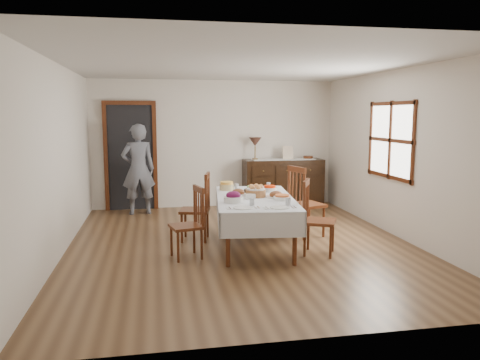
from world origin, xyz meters
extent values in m
plane|color=brown|center=(0.00, 0.00, 0.00)|extent=(6.00, 6.00, 0.00)
cube|color=silver|center=(0.00, 0.00, 2.60)|extent=(5.00, 6.00, 0.02)
cube|color=silver|center=(0.00, 3.00, 1.30)|extent=(5.00, 0.02, 2.60)
cube|color=silver|center=(0.00, -3.00, 1.30)|extent=(5.00, 0.02, 2.60)
cube|color=silver|center=(-2.50, 0.00, 1.30)|extent=(0.02, 6.00, 2.60)
cube|color=silver|center=(2.50, 0.00, 1.30)|extent=(0.02, 6.00, 2.60)
cube|color=white|center=(2.49, 0.30, 1.50)|extent=(0.02, 1.30, 1.10)
cube|color=#4F2310|center=(2.48, 0.30, 1.50)|extent=(0.03, 1.46, 1.26)
cube|color=black|center=(-1.70, 2.96, 1.05)|extent=(0.90, 0.06, 2.10)
cube|color=#4F2310|center=(-1.70, 2.94, 1.05)|extent=(1.04, 0.08, 2.18)
cube|color=silver|center=(0.18, -0.13, 0.71)|extent=(1.27, 2.18, 0.04)
cylinder|color=#4F2310|center=(-0.35, -0.97, 0.33)|extent=(0.06, 0.06, 0.67)
cylinder|color=#4F2310|center=(0.49, -1.07, 0.33)|extent=(0.06, 0.06, 0.67)
cylinder|color=#4F2310|center=(-0.14, 0.81, 0.33)|extent=(0.06, 0.06, 0.67)
cylinder|color=#4F2310|center=(0.70, 0.71, 0.33)|extent=(0.06, 0.06, 0.67)
cube|color=silver|center=(-0.35, -0.07, 0.57)|extent=(0.27, 2.10, 0.32)
cube|color=silver|center=(0.70, -0.19, 0.57)|extent=(0.27, 2.10, 0.32)
cube|color=silver|center=(0.05, -1.17, 0.57)|extent=(1.07, 0.15, 0.32)
cube|color=silver|center=(0.30, 0.91, 0.57)|extent=(1.07, 0.15, 0.32)
cube|color=#4F2310|center=(-0.84, -0.50, 0.43)|extent=(0.48, 0.48, 0.04)
cylinder|color=#4F2310|center=(-1.04, -0.38, 0.20)|extent=(0.03, 0.03, 0.41)
cylinder|color=#4F2310|center=(-0.96, -0.69, 0.20)|extent=(0.03, 0.03, 0.41)
cylinder|color=#4F2310|center=(-0.72, -0.30, 0.20)|extent=(0.03, 0.03, 0.41)
cylinder|color=#4F2310|center=(-0.65, -0.62, 0.20)|extent=(0.03, 0.03, 0.41)
cylinder|color=#4F2310|center=(-0.71, -0.29, 0.69)|extent=(0.04, 0.04, 0.53)
cylinder|color=#4F2310|center=(-0.63, -0.62, 0.69)|extent=(0.04, 0.04, 0.53)
cube|color=#4F2310|center=(-0.67, -0.46, 0.92)|extent=(0.12, 0.38, 0.08)
cylinder|color=#4F2310|center=(-0.69, -0.37, 0.67)|extent=(0.02, 0.02, 0.44)
cylinder|color=#4F2310|center=(-0.67, -0.46, 0.67)|extent=(0.02, 0.02, 0.44)
cylinder|color=#4F2310|center=(-0.65, -0.54, 0.67)|extent=(0.02, 0.02, 0.44)
cube|color=#4F2310|center=(-0.65, 0.38, 0.46)|extent=(0.51, 0.51, 0.04)
cylinder|color=#4F2310|center=(-0.78, 0.58, 0.22)|extent=(0.04, 0.04, 0.44)
cylinder|color=#4F2310|center=(-0.86, 0.24, 0.22)|extent=(0.04, 0.04, 0.44)
cylinder|color=#4F2310|center=(-0.44, 0.51, 0.22)|extent=(0.04, 0.04, 0.44)
cylinder|color=#4F2310|center=(-0.52, 0.17, 0.22)|extent=(0.04, 0.04, 0.44)
cylinder|color=#4F2310|center=(-0.42, 0.51, 0.75)|extent=(0.04, 0.04, 0.57)
cylinder|color=#4F2310|center=(-0.50, 0.15, 0.75)|extent=(0.04, 0.04, 0.57)
cube|color=#4F2310|center=(-0.46, 0.33, 0.99)|extent=(0.13, 0.41, 0.08)
cylinder|color=#4F2310|center=(-0.44, 0.42, 0.73)|extent=(0.02, 0.02, 0.47)
cylinder|color=#4F2310|center=(-0.46, 0.33, 0.73)|extent=(0.02, 0.02, 0.47)
cylinder|color=#4F2310|center=(-0.48, 0.24, 0.73)|extent=(0.02, 0.02, 0.47)
cube|color=#4F2310|center=(0.97, -0.66, 0.46)|extent=(0.57, 0.57, 0.04)
cylinder|color=#4F2310|center=(1.04, -0.89, 0.22)|extent=(0.04, 0.04, 0.44)
cylinder|color=#4F2310|center=(1.20, -0.58, 0.22)|extent=(0.04, 0.04, 0.44)
cylinder|color=#4F2310|center=(0.73, -0.74, 0.22)|extent=(0.04, 0.04, 0.44)
cylinder|color=#4F2310|center=(0.89, -0.43, 0.22)|extent=(0.04, 0.04, 0.44)
cylinder|color=#4F2310|center=(0.71, -0.74, 0.74)|extent=(0.04, 0.04, 0.57)
cylinder|color=#4F2310|center=(0.87, -0.41, 0.74)|extent=(0.04, 0.04, 0.57)
cube|color=#4F2310|center=(0.79, -0.58, 0.98)|extent=(0.22, 0.38, 0.08)
cylinder|color=#4F2310|center=(0.75, -0.66, 0.72)|extent=(0.02, 0.02, 0.47)
cylinder|color=#4F2310|center=(0.79, -0.58, 0.72)|extent=(0.02, 0.02, 0.47)
cylinder|color=#4F2310|center=(0.83, -0.49, 0.72)|extent=(0.02, 0.02, 0.47)
cube|color=#4F2310|center=(1.11, 0.30, 0.50)|extent=(0.59, 0.59, 0.04)
cylinder|color=#4F2310|center=(1.35, 0.18, 0.24)|extent=(0.04, 0.04, 0.48)
cylinder|color=#4F2310|center=(1.23, 0.54, 0.24)|extent=(0.04, 0.04, 0.48)
cylinder|color=#4F2310|center=(0.99, 0.06, 0.24)|extent=(0.04, 0.04, 0.48)
cylinder|color=#4F2310|center=(0.87, 0.42, 0.24)|extent=(0.04, 0.04, 0.48)
cylinder|color=#4F2310|center=(0.97, 0.05, 0.81)|extent=(0.04, 0.04, 0.62)
cylinder|color=#4F2310|center=(0.85, 0.42, 0.81)|extent=(0.04, 0.04, 0.62)
cube|color=#4F2310|center=(0.91, 0.24, 1.07)|extent=(0.18, 0.43, 0.09)
cylinder|color=#4F2310|center=(0.94, 0.14, 0.78)|extent=(0.02, 0.02, 0.51)
cylinder|color=#4F2310|center=(0.91, 0.24, 0.78)|extent=(0.02, 0.02, 0.51)
cylinder|color=#4F2310|center=(0.88, 0.33, 0.78)|extent=(0.02, 0.02, 0.51)
cube|color=black|center=(1.39, 2.72, 0.49)|extent=(1.64, 0.55, 0.98)
cube|color=black|center=(0.90, 2.44, 0.79)|extent=(0.46, 0.02, 0.20)
sphere|color=brown|center=(0.90, 2.42, 0.79)|extent=(0.03, 0.03, 0.03)
cube|color=black|center=(1.39, 2.44, 0.79)|extent=(0.46, 0.02, 0.20)
sphere|color=brown|center=(1.39, 2.42, 0.79)|extent=(0.03, 0.03, 0.03)
cube|color=black|center=(1.88, 2.44, 0.79)|extent=(0.46, 0.02, 0.20)
sphere|color=brown|center=(1.88, 2.42, 0.79)|extent=(0.03, 0.03, 0.03)
imported|color=slate|center=(-1.54, 2.47, 0.93)|extent=(0.63, 0.45, 1.85)
cylinder|color=brown|center=(0.19, -0.10, 0.78)|extent=(0.29, 0.29, 0.10)
cylinder|color=silver|center=(0.19, -0.10, 0.84)|extent=(0.26, 0.26, 0.02)
sphere|color=#DD8E4E|center=(0.27, -0.10, 0.87)|extent=(0.08, 0.08, 0.08)
sphere|color=#DD8E4E|center=(0.22, -0.03, 0.87)|extent=(0.08, 0.08, 0.08)
sphere|color=#DD8E4E|center=(0.14, -0.06, 0.87)|extent=(0.08, 0.08, 0.08)
sphere|color=#DD8E4E|center=(0.14, -0.14, 0.87)|extent=(0.08, 0.08, 0.08)
sphere|color=#DD8E4E|center=(0.22, -0.17, 0.87)|extent=(0.08, 0.08, 0.08)
cylinder|color=black|center=(0.23, 0.24, 0.75)|extent=(0.28, 0.28, 0.05)
ellipsoid|color=pink|center=(0.30, 0.24, 0.81)|extent=(0.05, 0.05, 0.06)
ellipsoid|color=#63B2EB|center=(0.25, 0.32, 0.81)|extent=(0.05, 0.05, 0.06)
ellipsoid|color=#88CC65|center=(0.16, 0.29, 0.81)|extent=(0.05, 0.05, 0.06)
ellipsoid|color=orange|center=(0.16, 0.20, 0.81)|extent=(0.05, 0.05, 0.06)
ellipsoid|color=#B893D7|center=(0.25, 0.17, 0.81)|extent=(0.05, 0.05, 0.06)
cylinder|color=white|center=(-0.03, 0.10, 0.74)|extent=(0.31, 0.31, 0.02)
ellipsoid|color=brown|center=(-0.03, 0.10, 0.77)|extent=(0.19, 0.16, 0.11)
cylinder|color=white|center=(0.47, -0.19, 0.73)|extent=(0.32, 0.32, 0.01)
ellipsoid|color=brown|center=(0.47, -0.19, 0.76)|extent=(0.19, 0.16, 0.11)
cylinder|color=white|center=(-0.20, -0.47, 0.77)|extent=(0.26, 0.26, 0.08)
ellipsoid|color=#5C0E3A|center=(-0.20, -0.47, 0.83)|extent=(0.20, 0.17, 0.11)
cylinder|color=white|center=(0.51, 0.31, 0.76)|extent=(0.22, 0.22, 0.06)
cylinder|color=#F62C01|center=(0.51, 0.31, 0.81)|extent=(0.18, 0.18, 0.03)
cylinder|color=#D2BE83|center=(-0.13, 0.58, 0.77)|extent=(0.23, 0.23, 0.09)
cylinder|color=#F5B543|center=(-0.13, 0.58, 0.84)|extent=(0.20, 0.20, 0.04)
cylinder|color=white|center=(0.51, -0.40, 0.75)|extent=(0.25, 0.25, 0.05)
cylinder|color=#D3602A|center=(0.51, -0.40, 0.79)|extent=(0.20, 0.20, 0.02)
cube|color=white|center=(0.08, -0.25, 0.76)|extent=(0.15, 0.11, 0.07)
cylinder|color=white|center=(-0.14, -0.88, 0.73)|extent=(0.25, 0.25, 0.01)
cube|color=silver|center=(-0.31, -0.88, 0.73)|extent=(0.09, 0.13, 0.01)
cube|color=white|center=(-0.31, -0.88, 0.74)|extent=(0.03, 0.16, 0.01)
cube|color=white|center=(0.02, -0.88, 0.73)|extent=(0.03, 0.18, 0.01)
cube|color=white|center=(0.06, -0.88, 0.73)|extent=(0.03, 0.14, 0.01)
cylinder|color=silver|center=(0.01, -0.73, 0.78)|extent=(0.07, 0.07, 0.10)
cylinder|color=white|center=(0.32, -0.95, 0.73)|extent=(0.25, 0.25, 0.01)
cube|color=silver|center=(0.15, -0.95, 0.73)|extent=(0.09, 0.13, 0.01)
cube|color=white|center=(0.15, -0.95, 0.74)|extent=(0.03, 0.16, 0.01)
cube|color=white|center=(0.48, -0.95, 0.73)|extent=(0.03, 0.18, 0.01)
cube|color=white|center=(0.52, -0.95, 0.73)|extent=(0.03, 0.14, 0.01)
cylinder|color=silver|center=(0.47, -0.80, 0.78)|extent=(0.07, 0.07, 0.10)
cylinder|color=silver|center=(0.03, 0.56, 0.78)|extent=(0.06, 0.06, 0.10)
cylinder|color=silver|center=(0.54, 0.52, 0.78)|extent=(0.06, 0.06, 0.11)
cube|color=silver|center=(1.39, 2.69, 0.99)|extent=(1.30, 0.35, 0.01)
cylinder|color=brown|center=(0.80, 2.75, 1.00)|extent=(0.12, 0.12, 0.03)
cylinder|color=brown|center=(0.80, 2.75, 1.14)|extent=(0.02, 0.02, 0.25)
cone|color=#46281F|center=(0.80, 2.75, 1.35)|extent=(0.26, 0.26, 0.18)
cube|color=beige|center=(1.48, 2.69, 1.12)|extent=(0.22, 0.08, 0.28)
cylinder|color=#4F2310|center=(1.94, 2.76, 1.01)|extent=(0.20, 0.20, 0.06)
camera|label=1|loc=(-1.24, -6.61, 1.91)|focal=35.00mm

